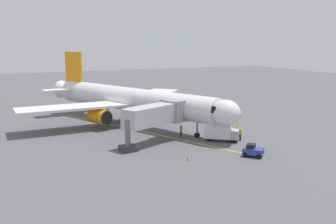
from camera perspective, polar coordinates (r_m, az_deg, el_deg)
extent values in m
plane|color=#565659|center=(65.88, -7.72, -1.42)|extent=(220.00, 220.00, 0.00)
cube|color=yellow|center=(58.20, -3.56, -2.94)|extent=(17.16, 36.34, 0.01)
cylinder|color=white|center=(62.98, -5.48, 1.87)|extent=(17.84, 32.41, 3.80)
ellipsoid|color=white|center=(51.43, 8.57, -0.18)|extent=(4.96, 5.15, 3.61)
cone|color=white|center=(77.40, -14.92, 3.19)|extent=(4.37, 4.17, 3.42)
cube|color=black|center=(52.08, 7.29, 0.61)|extent=(3.60, 2.82, 0.90)
cube|color=white|center=(71.62, -2.54, 2.48)|extent=(15.42, 16.02, 0.36)
cylinder|color=orange|center=(68.05, -2.47, 0.77)|extent=(3.52, 4.05, 2.30)
cylinder|color=black|center=(66.87, -1.38, 0.60)|extent=(1.99, 1.07, 2.10)
cube|color=white|center=(60.64, -13.77, 0.70)|extent=(17.30, 6.10, 0.36)
cylinder|color=orange|center=(60.36, -10.10, -0.66)|extent=(3.52, 4.05, 2.30)
cylinder|color=black|center=(59.02, -9.04, -0.88)|extent=(1.99, 1.07, 2.10)
cube|color=orange|center=(74.55, -13.77, 5.91)|extent=(2.36, 4.50, 7.20)
cube|color=white|center=(76.49, -11.57, 3.70)|extent=(6.31, 6.12, 0.24)
cube|color=white|center=(72.84, -15.58, 3.19)|extent=(6.65, 3.17, 0.24)
cylinder|color=slate|center=(54.53, 4.35, -2.01)|extent=(0.24, 0.24, 2.77)
cylinder|color=black|center=(54.85, 4.33, -3.42)|extent=(0.70, 0.82, 0.70)
cylinder|color=slate|center=(67.25, -5.58, 0.56)|extent=(0.24, 0.24, 2.77)
cylinder|color=black|center=(67.51, -5.56, -0.60)|extent=(0.87, 1.19, 1.10)
cylinder|color=slate|center=(63.88, -8.99, -0.06)|extent=(0.24, 0.24, 2.77)
cylinder|color=black|center=(64.14, -8.95, -1.28)|extent=(0.87, 1.19, 1.10)
cube|color=#B7B7BC|center=(50.81, -2.30, -0.43)|extent=(9.25, 6.17, 2.50)
cube|color=gray|center=(54.09, 0.99, 0.26)|extent=(3.89, 4.08, 3.00)
cylinder|color=slate|center=(48.15, -5.98, -3.48)|extent=(0.70, 0.70, 3.90)
cube|color=#333338|center=(48.58, -5.95, -5.36)|extent=(2.00, 2.00, 0.60)
cylinder|color=#23232D|center=(54.04, 10.65, -3.69)|extent=(0.26, 0.26, 0.88)
cube|color=orange|center=(53.87, 10.67, -2.93)|extent=(0.37, 0.44, 0.60)
cube|color=silver|center=(53.87, 10.67, -2.93)|extent=(0.39, 0.47, 0.10)
sphere|color=tan|center=(53.77, 10.69, -2.50)|extent=(0.22, 0.22, 0.22)
cylinder|color=#23232D|center=(56.70, 10.21, -3.00)|extent=(0.26, 0.26, 0.88)
cube|color=#D8EA19|center=(56.53, 10.24, -2.27)|extent=(0.45, 0.41, 0.60)
cube|color=silver|center=(56.53, 10.24, -2.27)|extent=(0.47, 0.43, 0.10)
sphere|color=brown|center=(56.44, 10.25, -1.86)|extent=(0.22, 0.22, 0.22)
cylinder|color=#23232D|center=(55.01, 1.94, -3.26)|extent=(0.26, 0.26, 0.88)
cube|color=orange|center=(54.84, 1.94, -2.51)|extent=(0.32, 0.42, 0.60)
cube|color=silver|center=(54.84, 1.94, -2.51)|extent=(0.33, 0.45, 0.10)
sphere|color=#9E7051|center=(54.75, 1.94, -2.08)|extent=(0.22, 0.22, 0.22)
cube|color=#9E9EA3|center=(53.11, 9.50, -3.26)|extent=(2.51, 2.54, 1.20)
cube|color=black|center=(53.01, 10.26, -3.09)|extent=(1.18, 1.43, 0.70)
cube|color=silver|center=(53.19, 7.42, -2.63)|extent=(4.07, 3.80, 2.20)
cylinder|color=black|center=(53.86, 9.81, -3.74)|extent=(0.81, 0.72, 0.84)
cylinder|color=black|center=(52.61, 9.69, -4.08)|extent=(0.81, 0.72, 0.84)
cylinder|color=black|center=(54.20, 6.43, -3.55)|extent=(0.81, 0.72, 0.84)
cylinder|color=black|center=(52.95, 6.23, -3.89)|extent=(0.81, 0.72, 0.84)
cube|color=#2D3899|center=(46.97, 12.51, -5.68)|extent=(2.65, 2.72, 0.70)
cube|color=black|center=(46.87, 12.18, -4.94)|extent=(1.42, 1.40, 0.50)
cylinder|color=black|center=(47.53, 13.61, -5.97)|extent=(0.59, 0.61, 0.60)
cylinder|color=black|center=(46.30, 13.30, -6.40)|extent=(0.59, 0.61, 0.60)
cylinder|color=black|center=(47.84, 11.72, -5.79)|extent=(0.59, 0.61, 0.60)
cylinder|color=black|center=(46.62, 11.36, -6.21)|extent=(0.59, 0.61, 0.60)
cone|color=#F2590F|center=(44.51, 2.94, -6.86)|extent=(0.32, 0.32, 0.55)
cone|color=#F2590F|center=(69.59, 10.74, -0.63)|extent=(0.32, 0.32, 0.55)
cone|color=#F2590F|center=(61.58, 8.94, -2.04)|extent=(0.32, 0.32, 0.55)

